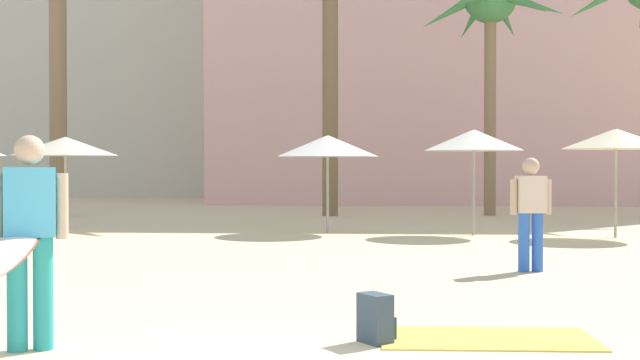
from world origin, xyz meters
TOP-DOWN VIEW (x-y plane):
  - palm_tree_right at (4.39, 20.56)m, footprint 4.49×4.08m
  - cafe_umbrella_0 at (-0.25, 13.52)m, footprint 2.30×2.30m
  - cafe_umbrella_1 at (-5.96, 12.61)m, footprint 2.29×2.29m
  - cafe_umbrella_2 at (2.96, 13.06)m, footprint 2.15×2.15m
  - cafe_umbrella_3 at (5.87, 12.64)m, footprint 2.24×2.24m
  - beach_towel at (1.73, 2.13)m, footprint 1.86×1.00m
  - backpack at (0.78, 1.92)m, footprint 0.34×0.35m
  - person_near_right at (-2.03, 1.35)m, footprint 1.23×2.92m
  - person_far_right at (3.00, 6.82)m, footprint 0.61×0.28m

SIDE VIEW (x-z plane):
  - beach_towel at x=1.73m, z-range 0.00..0.01m
  - backpack at x=0.78m, z-range -0.01..0.41m
  - person_far_right at x=3.00m, z-range 0.08..1.70m
  - person_near_right at x=-2.03m, z-range 0.06..1.81m
  - cafe_umbrella_1 at x=-5.96m, z-range 0.87..3.02m
  - cafe_umbrella_0 at x=-0.25m, z-range 0.86..3.07m
  - cafe_umbrella_2 at x=2.96m, z-range 0.92..3.23m
  - cafe_umbrella_3 at x=5.87m, z-range 0.93..3.24m
  - palm_tree_right at x=4.39m, z-range 2.43..9.99m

